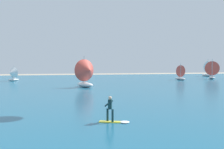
{
  "coord_description": "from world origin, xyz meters",
  "views": [
    {
      "loc": [
        -4.43,
        1.93,
        3.77
      ],
      "look_at": [
        -0.26,
        19.64,
        3.07
      ],
      "focal_mm": 40.77,
      "sensor_mm": 36.0,
      "label": 1
    }
  ],
  "objects": [
    {
      "name": "sailboat_mid_right",
      "position": [
        1.02,
        42.81,
        2.45
      ],
      "size": [
        4.09,
        4.56,
        5.13
      ],
      "color": "white",
      "rests_on": "ocean"
    },
    {
      "name": "sailboat_outermost",
      "position": [
        -13.21,
        62.44,
        1.7
      ],
      "size": [
        3.03,
        3.12,
        3.49
      ],
      "color": "silver",
      "rests_on": "ocean"
    },
    {
      "name": "ocean",
      "position": [
        0.0,
        49.86,
        0.05
      ],
      "size": [
        160.0,
        90.0,
        0.1
      ],
      "primitive_type": "cube",
      "color": "#1E607F",
      "rests_on": "ground"
    },
    {
      "name": "sailboat_center_horizon",
      "position": [
        43.21,
        73.76,
        2.56
      ],
      "size": [
        4.11,
        4.74,
        5.37
      ],
      "color": "white",
      "rests_on": "ocean"
    },
    {
      "name": "sailboat_far_right",
      "position": [
        25.39,
        57.93,
        1.93
      ],
      "size": [
        3.07,
        3.54,
        4.0
      ],
      "color": "silver",
      "rests_on": "ocean"
    },
    {
      "name": "sailboat_trailing",
      "position": [
        36.1,
        60.35,
        2.46
      ],
      "size": [
        4.2,
        4.64,
        5.15
      ],
      "color": "white",
      "rests_on": "ocean"
    },
    {
      "name": "kitesurfer",
      "position": [
        -0.68,
        17.57,
        0.7
      ],
      "size": [
        2.03,
        1.22,
        1.67
      ],
      "color": "yellow",
      "rests_on": "ocean"
    }
  ]
}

